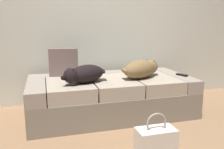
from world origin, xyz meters
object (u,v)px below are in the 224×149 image
object	(u,v)px
handbag	(156,142)
dog_dark	(84,74)
throw_pillow	(64,62)
couch	(111,96)
dog_tan	(141,69)
tv_remote	(182,75)

from	to	relation	value
handbag	dog_dark	bearing A→B (deg)	116.44
throw_pillow	dog_dark	bearing A→B (deg)	-67.50
couch	dog_dark	bearing A→B (deg)	-154.60
dog_tan	throw_pillow	distance (m)	0.95
dog_dark	dog_tan	bearing A→B (deg)	6.13
couch	handbag	distance (m)	1.05
dog_dark	tv_remote	size ratio (longest dim) A/B	3.63
couch	handbag	xyz separation A→B (m)	(0.09, -1.04, -0.10)
couch	dog_tan	world-z (taller)	dog_tan
tv_remote	throw_pillow	distance (m)	1.47
dog_tan	couch	bearing A→B (deg)	165.66
tv_remote	throw_pillow	world-z (taller)	throw_pillow
dog_dark	tv_remote	bearing A→B (deg)	1.56
couch	dog_tan	bearing A→B (deg)	-14.34
dog_dark	dog_tan	xyz separation A→B (m)	(0.70, 0.07, 0.01)
couch	dog_tan	size ratio (longest dim) A/B	3.24
dog_dark	tv_remote	world-z (taller)	dog_dark
dog_dark	throw_pillow	world-z (taller)	throw_pillow
dog_tan	tv_remote	world-z (taller)	dog_tan
tv_remote	throw_pillow	bearing A→B (deg)	141.31
dog_tan	tv_remote	xyz separation A→B (m)	(0.53, -0.04, -0.10)
dog_tan	tv_remote	size ratio (longest dim) A/B	3.93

